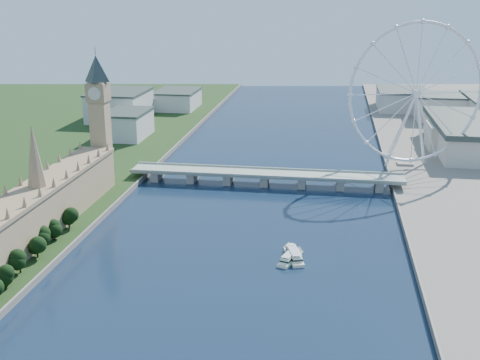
# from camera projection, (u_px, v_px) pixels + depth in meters

# --- Properties ---
(parliament_range) EXTENTS (24.00, 200.00, 70.00)m
(parliament_range) POSITION_uv_depth(u_px,v_px,m) (40.00, 209.00, 377.52)
(parliament_range) COLOR tan
(parliament_range) RESTS_ON ground
(big_ben) EXTENTS (20.02, 20.02, 110.00)m
(big_ben) POSITION_uv_depth(u_px,v_px,m) (99.00, 103.00, 465.10)
(big_ben) COLOR tan
(big_ben) RESTS_ON ground
(westminster_bridge) EXTENTS (220.00, 22.00, 9.50)m
(westminster_bridge) POSITION_uv_depth(u_px,v_px,m) (265.00, 176.00, 485.06)
(westminster_bridge) COLOR gray
(westminster_bridge) RESTS_ON ground
(london_eye) EXTENTS (113.60, 39.12, 124.30)m
(london_eye) POSITION_uv_depth(u_px,v_px,m) (416.00, 94.00, 501.42)
(london_eye) COLOR silver
(london_eye) RESTS_ON ground
(county_hall) EXTENTS (54.00, 144.00, 35.00)m
(county_hall) POSITION_uv_depth(u_px,v_px,m) (459.00, 152.00, 584.20)
(county_hall) COLOR beige
(county_hall) RESTS_ON ground
(city_skyline) EXTENTS (505.00, 280.00, 32.00)m
(city_skyline) POSITION_uv_depth(u_px,v_px,m) (322.00, 107.00, 721.65)
(city_skyline) COLOR beige
(city_skyline) RESTS_ON ground
(tour_boat_near) EXTENTS (14.69, 26.27, 5.61)m
(tour_boat_near) POSITION_uv_depth(u_px,v_px,m) (290.00, 261.00, 347.27)
(tour_boat_near) COLOR #E8F4CD
(tour_boat_near) RESTS_ON ground
(tour_boat_far) EXTENTS (14.98, 28.76, 6.15)m
(tour_boat_far) POSITION_uv_depth(u_px,v_px,m) (294.00, 259.00, 349.95)
(tour_boat_far) COLOR #E5EAC5
(tour_boat_far) RESTS_ON ground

